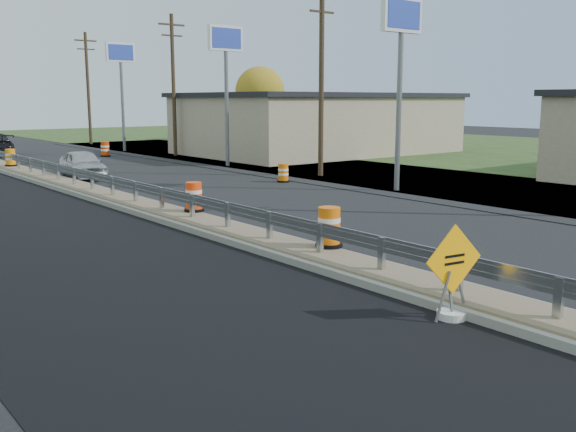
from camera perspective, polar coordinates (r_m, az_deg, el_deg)
ground at (r=18.53m, az=-5.36°, el=-1.63°), size 140.00×140.00×0.00m
grass_verge_far at (r=47.34m, az=19.17°, el=5.14°), size 40.00×120.00×0.03m
median at (r=25.49m, az=-15.30°, el=1.58°), size 1.60×55.00×0.23m
guardrail at (r=26.32m, az=-16.23°, el=3.15°), size 0.10×46.15×0.72m
retail_building_near at (r=46.86m, az=2.72°, el=8.27°), size 18.50×12.50×4.27m
pylon_sign_south at (r=27.46m, az=10.03°, el=15.71°), size 2.20×0.30×7.90m
pylon_sign_mid at (r=37.37m, az=-5.55°, el=14.35°), size 2.20×0.30×7.90m
pylon_sign_north at (r=49.65m, az=-14.65°, el=13.06°), size 2.20×0.30×7.90m
utility_pole_smid at (r=32.32m, az=2.98°, el=12.28°), size 1.90×0.26×9.40m
utility_pole_nmid at (r=44.67m, az=-10.15°, el=11.59°), size 1.90×0.26×9.40m
utility_pole_north at (r=58.28m, az=-17.36°, el=10.96°), size 1.90×0.26×9.40m
tree_far_yellow at (r=60.90m, az=-2.51°, el=10.99°), size 4.62×4.62×6.86m
caution_sign at (r=11.70m, az=14.38°, el=-6.86°), size 1.23×0.52×1.71m
barrel_median_near at (r=15.84m, az=3.68°, el=-1.06°), size 0.68×0.68×0.99m
barrel_median_mid at (r=21.07m, az=-8.37°, el=1.65°), size 0.65×0.65×0.95m
barrel_median_far at (r=38.30m, az=-23.44°, el=4.76°), size 0.64×0.64×0.93m
barrel_shoulder_near at (r=30.11m, az=-0.42°, el=3.82°), size 0.59×0.59×0.86m
barrel_shoulder_far at (r=45.48m, az=-15.94°, el=5.72°), size 0.69×0.69×1.01m
car_silver at (r=33.14m, az=-17.78°, el=4.41°), size 2.07×4.21×1.38m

